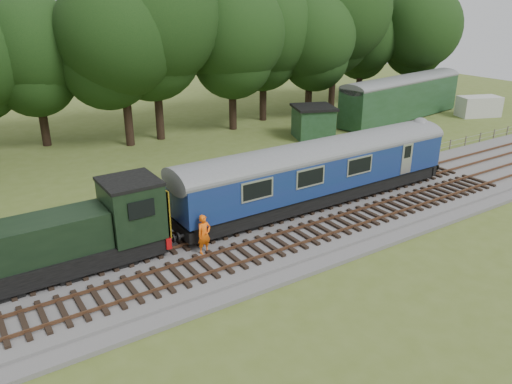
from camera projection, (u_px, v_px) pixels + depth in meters
ground at (252, 241)px, 25.73m from camera, size 120.00×120.00×0.00m
ballast at (252, 238)px, 25.67m from camera, size 70.00×7.00×0.35m
track_north at (238, 224)px, 26.67m from camera, size 67.20×2.40×0.21m
track_south at (270, 246)px, 24.34m from camera, size 67.20×2.40×0.21m
fence at (210, 211)px, 29.23m from camera, size 64.00×0.12×1.00m
tree_line at (113, 143)px, 42.83m from camera, size 70.00×8.00×18.00m
dmu_railcar at (319, 167)px, 28.69m from camera, size 18.05×2.86×3.88m
shunter_loco at (73, 237)px, 21.81m from camera, size 8.91×2.60×3.38m
worker at (204, 234)px, 23.48m from camera, size 0.76×0.55×1.95m
parked_coach at (402, 95)px, 50.39m from camera, size 16.95×5.28×4.27m
shed at (313, 122)px, 43.91m from camera, size 4.48×4.48×2.82m
caravan at (479, 106)px, 51.87m from camera, size 4.69×3.48×2.07m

